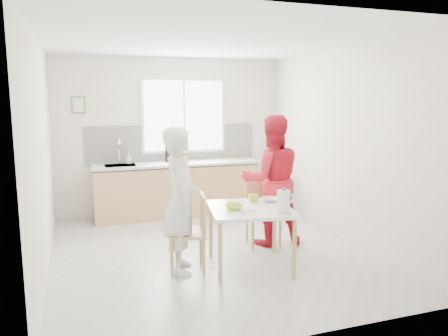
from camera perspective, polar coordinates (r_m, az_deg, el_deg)
The scene contains 21 objects.
ground at distance 5.88m, azimuth -1.68°, elevation -10.83°, with size 4.50×4.50×0.00m, color #B7B7B2.
room_shell at distance 5.54m, azimuth -1.76°, elevation 5.39°, with size 4.50×4.50×4.50m.
window at distance 7.73m, azimuth -5.26°, elevation 6.81°, with size 1.50×0.06×1.30m.
backsplash at distance 7.73m, azimuth -6.67°, elevation 3.26°, with size 3.00×0.02×0.65m, color white.
picture_frame at distance 7.51m, azimuth -18.49°, elevation 7.85°, with size 0.22×0.03×0.28m.
kitchen_counter at distance 7.58m, azimuth -6.12°, elevation -3.03°, with size 2.84×0.64×1.37m.
dining_table at distance 5.19m, azimuth 3.41°, elevation -5.98°, with size 1.10×1.10×0.73m.
chair_left at distance 5.13m, azimuth -4.13°, elevation -7.94°, with size 0.49×0.49×0.91m.
chair_far at distance 6.07m, azimuth 5.01°, elevation -5.03°, with size 0.51×0.51×0.95m.
person_white at distance 5.03m, azimuth -5.67°, elevation -4.23°, with size 0.62×0.40×1.69m, color white.
person_red at distance 6.01m, azimuth 6.22°, elevation -1.61°, with size 0.87×0.68×1.78m, color red.
bowl_green at distance 5.07m, azimuth 1.33°, elevation -5.06°, with size 0.20×0.20×0.06m, color #B7D932.
bowl_white at distance 5.47m, azimuth 5.96°, elevation -4.14°, with size 0.21×0.21×0.05m, color silver.
milk_jug at distance 4.95m, azimuth 7.80°, elevation -4.21°, with size 0.21×0.15×0.26m.
green_box at distance 5.44m, azimuth 3.84°, elevation -3.96°, with size 0.10×0.10×0.09m, color #9CBB2B.
spoon at distance 4.94m, azimuth 3.05°, elevation -5.72°, with size 0.01×0.01×0.16m, color #A5A5AA.
cutting_board at distance 7.81m, azimuth 1.32°, elevation 1.16°, with size 0.35×0.25×0.01m, color #9ABB2B.
wine_bottle_a at distance 7.53m, azimuth -7.48°, elevation 1.98°, with size 0.07×0.07×0.32m, color black.
wine_bottle_b at distance 7.61m, azimuth -6.01°, elevation 2.00°, with size 0.07×0.07×0.30m, color black.
jar_amber at distance 7.61m, azimuth -5.17°, elevation 1.48°, with size 0.06×0.06×0.16m, color brown.
soap_bottle at distance 7.52m, azimuth -12.37°, elevation 1.35°, with size 0.09×0.09×0.19m, color #999999.
Camera 1 is at (-1.63, -5.28, 2.00)m, focal length 35.00 mm.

